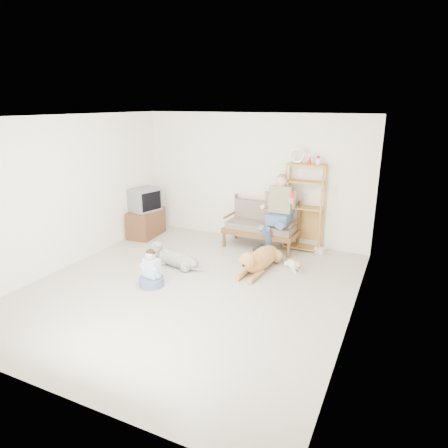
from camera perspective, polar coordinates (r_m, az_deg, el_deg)
The scene contains 17 objects.
floor at distance 6.61m, azimuth -4.83°, elevation -9.07°, with size 5.50×5.50×0.00m, color beige.
ceiling at distance 5.94m, azimuth -5.49°, elevation 15.02°, with size 5.50×5.50×0.00m, color white.
wall_back at distance 8.57m, azimuth 4.17°, elevation 6.55°, with size 5.00×5.00×0.00m, color white.
wall_front at distance 4.13m, azimuth -24.74°, elevation -6.65°, with size 5.00×5.00×0.00m, color white.
wall_left at distance 7.68m, azimuth -21.55°, elevation 4.18°, with size 5.50×5.50×0.00m, color white.
wall_right at distance 5.37m, azimuth 18.60°, elevation -0.65°, with size 5.50×5.50×0.00m, color white.
loveseat at distance 8.28m, azimuth 5.46°, elevation -0.02°, with size 1.52×0.74×0.95m.
man at distance 7.88m, azimuth 7.35°, elevation 0.80°, with size 0.59×0.85×1.38m.
etagere at distance 8.13m, azimuth 11.38°, elevation 2.46°, with size 0.78×0.34×2.06m.
book_stack at distance 8.21m, azimuth 13.58°, elevation -3.69°, with size 0.20×0.14×0.13m, color white.
tv_stand at distance 9.14m, azimuth -11.07°, elevation 0.16°, with size 0.58×0.94×0.60m.
crt_tv at distance 8.95m, azimuth -11.26°, elevation 3.43°, with size 0.62×0.70×0.50m.
wall_outlet at distance 9.31m, azimuth -3.20°, elevation 0.76°, with size 0.12×0.02×0.08m, color white.
golden_retriever at distance 7.20m, azimuth 5.01°, elevation -5.07°, with size 0.48×1.63×0.49m.
shaggy_dog at distance 7.46m, azimuth -7.38°, elevation -4.70°, with size 1.33×0.44×0.39m.
terrier at distance 7.33m, azimuth 9.99°, elevation -5.81°, with size 0.43×0.45×0.21m.
child at distance 6.67m, azimuth -10.33°, elevation -6.85°, with size 0.41×0.41×0.64m.
Camera 1 is at (3.01, -5.12, 2.90)m, focal length 32.00 mm.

